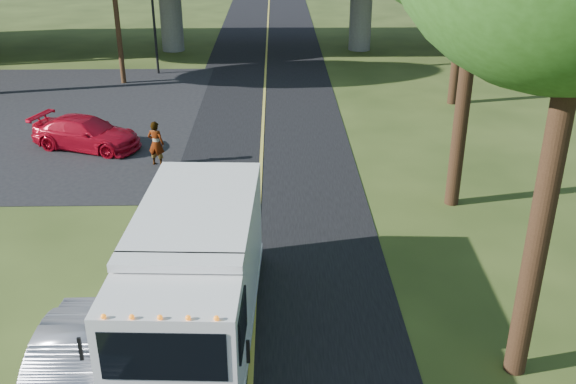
{
  "coord_description": "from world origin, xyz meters",
  "views": [
    {
      "loc": [
        0.56,
        -9.53,
        8.96
      ],
      "look_at": [
        0.88,
        6.48,
        1.6
      ],
      "focal_mm": 40.0,
      "sensor_mm": 36.0,
      "label": 1
    }
  ],
  "objects_px": {
    "silver_sedan": "(77,381)",
    "pedestrian": "(156,144)",
    "traffic_signal": "(153,15)",
    "red_sedan": "(86,133)",
    "step_van": "(195,273)"
  },
  "relations": [
    {
      "from": "traffic_signal",
      "to": "silver_sedan",
      "type": "relative_size",
      "value": 1.11
    },
    {
      "from": "traffic_signal",
      "to": "silver_sedan",
      "type": "distance_m",
      "value": 26.32
    },
    {
      "from": "pedestrian",
      "to": "silver_sedan",
      "type": "bearing_deg",
      "value": 109.09
    },
    {
      "from": "red_sedan",
      "to": "traffic_signal",
      "type": "bearing_deg",
      "value": 14.44
    },
    {
      "from": "red_sedan",
      "to": "silver_sedan",
      "type": "bearing_deg",
      "value": -147.3
    },
    {
      "from": "step_van",
      "to": "silver_sedan",
      "type": "height_order",
      "value": "step_van"
    },
    {
      "from": "silver_sedan",
      "to": "pedestrian",
      "type": "xyz_separation_m",
      "value": [
        -0.6,
        12.5,
        0.07
      ]
    },
    {
      "from": "step_van",
      "to": "silver_sedan",
      "type": "distance_m",
      "value": 3.24
    },
    {
      "from": "traffic_signal",
      "to": "pedestrian",
      "type": "xyz_separation_m",
      "value": [
        2.2,
        -13.56,
        -2.36
      ]
    },
    {
      "from": "traffic_signal",
      "to": "red_sedan",
      "type": "bearing_deg",
      "value": -94.03
    },
    {
      "from": "red_sedan",
      "to": "pedestrian",
      "type": "distance_m",
      "value": 3.53
    },
    {
      "from": "silver_sedan",
      "to": "pedestrian",
      "type": "relative_size",
      "value": 2.77
    },
    {
      "from": "traffic_signal",
      "to": "pedestrian",
      "type": "distance_m",
      "value": 13.94
    },
    {
      "from": "silver_sedan",
      "to": "red_sedan",
      "type": "bearing_deg",
      "value": 102.94
    },
    {
      "from": "traffic_signal",
      "to": "red_sedan",
      "type": "xyz_separation_m",
      "value": [
        -0.83,
        -11.75,
        -2.57
      ]
    }
  ]
}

